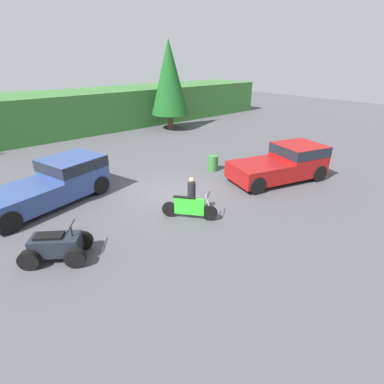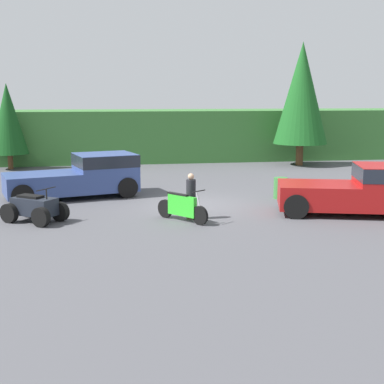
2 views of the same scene
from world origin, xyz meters
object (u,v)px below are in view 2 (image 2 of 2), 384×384
object	(u,v)px
rider_person	(191,194)
steel_barrel	(281,188)
dirt_bike	(182,208)
quad_atv	(35,208)
pickup_truck_second	(84,174)
pickup_truck_red	(364,188)

from	to	relation	value
rider_person	steel_barrel	bearing A→B (deg)	98.31
dirt_bike	rider_person	world-z (taller)	rider_person
quad_atv	steel_barrel	bearing A→B (deg)	51.42
pickup_truck_second	rider_person	size ratio (longest dim) A/B	3.60
steel_barrel	pickup_truck_red	bearing A→B (deg)	-59.97
pickup_truck_red	quad_atv	distance (m)	11.60
pickup_truck_red	quad_atv	size ratio (longest dim) A/B	2.33
pickup_truck_red	quad_atv	world-z (taller)	pickup_truck_red
dirt_bike	rider_person	distance (m)	0.60
pickup_truck_red	steel_barrel	bearing A→B (deg)	136.01
steel_barrel	quad_atv	bearing A→B (deg)	-164.20
pickup_truck_red	pickup_truck_second	xyz separation A→B (m)	(-10.06, 5.14, 0.00)
quad_atv	steel_barrel	xyz separation A→B (m)	(9.61, 2.72, -0.03)
dirt_bike	quad_atv	size ratio (longest dim) A/B	0.79
pickup_truck_second	rider_person	distance (m)	6.20
steel_barrel	pickup_truck_second	bearing A→B (deg)	167.88
pickup_truck_red	dirt_bike	xyz separation A→B (m)	(-6.62, -0.04, -0.48)
dirt_bike	steel_barrel	bearing A→B (deg)	88.14
pickup_truck_red	quad_atv	xyz separation A→B (m)	(-11.57, 0.68, -0.48)
dirt_bike	steel_barrel	world-z (taller)	dirt_bike
pickup_truck_red	rider_person	world-z (taller)	pickup_truck_red
pickup_truck_red	rider_person	distance (m)	6.27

